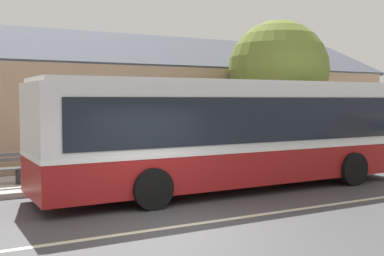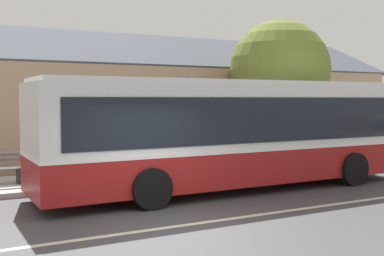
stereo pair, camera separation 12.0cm
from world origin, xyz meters
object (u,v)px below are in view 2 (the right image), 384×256
(transit_bus, at_px, (234,131))
(bus_stop_sign, at_px, (355,124))
(bench_down_street, at_px, (152,163))
(street_tree_primary, at_px, (280,71))

(transit_bus, bearing_deg, bus_stop_sign, 16.50)
(bench_down_street, distance_m, bus_stop_sign, 8.67)
(bench_down_street, distance_m, street_tree_primary, 7.36)
(street_tree_primary, relative_size, bus_stop_sign, 2.43)
(bench_down_street, xyz_separation_m, bus_stop_sign, (8.60, -0.32, 1.07))
(bus_stop_sign, bearing_deg, street_tree_primary, 137.59)
(street_tree_primary, bearing_deg, transit_bus, -140.08)
(street_tree_primary, xyz_separation_m, bus_stop_sign, (2.18, -1.99, -2.12))
(bench_down_street, height_order, street_tree_primary, street_tree_primary)
(transit_bus, distance_m, bus_stop_sign, 7.37)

